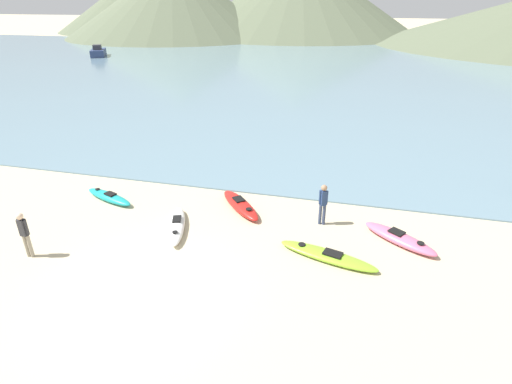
# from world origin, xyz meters

# --- Properties ---
(ground_plane) EXTENTS (400.00, 400.00, 0.00)m
(ground_plane) POSITION_xyz_m (0.00, 0.00, 0.00)
(ground_plane) COLOR #C6B793
(bay_water) EXTENTS (160.00, 70.00, 0.06)m
(bay_water) POSITION_xyz_m (0.00, 42.08, 0.03)
(bay_water) COLOR slate
(bay_water) RESTS_ON ground_plane
(far_hill_left) EXTENTS (42.43, 42.43, 14.19)m
(far_hill_left) POSITION_xyz_m (-53.36, 97.48, 7.09)
(far_hill_left) COLOR #5B664C
(far_hill_left) RESTS_ON ground_plane
(far_hill_midleft) EXTENTS (48.69, 48.69, 15.43)m
(far_hill_midleft) POSITION_xyz_m (-36.64, 83.34, 7.72)
(far_hill_midleft) COLOR #5B664C
(far_hill_midleft) RESTS_ON ground_plane
(kayak_on_sand_0) EXTENTS (2.47, 2.66, 0.40)m
(kayak_on_sand_0) POSITION_xyz_m (1.38, 5.62, 0.18)
(kayak_on_sand_0) COLOR red
(kayak_on_sand_0) RESTS_ON ground_plane
(kayak_on_sand_1) EXTENTS (3.47, 1.60, 0.31)m
(kayak_on_sand_1) POSITION_xyz_m (5.19, 2.93, 0.13)
(kayak_on_sand_1) COLOR #8CCC2D
(kayak_on_sand_1) RESTS_ON ground_plane
(kayak_on_sand_2) EXTENTS (1.51, 2.86, 0.39)m
(kayak_on_sand_2) POSITION_xyz_m (-0.46, 3.46, 0.17)
(kayak_on_sand_2) COLOR white
(kayak_on_sand_2) RESTS_ON ground_plane
(kayak_on_sand_3) EXTENTS (2.72, 2.23, 0.41)m
(kayak_on_sand_3) POSITION_xyz_m (7.56, 4.56, 0.18)
(kayak_on_sand_3) COLOR #E5668C
(kayak_on_sand_3) RESTS_ON ground_plane
(kayak_on_sand_4) EXTENTS (2.73, 1.47, 0.38)m
(kayak_on_sand_4) POSITION_xyz_m (-4.30, 4.95, 0.17)
(kayak_on_sand_4) COLOR teal
(kayak_on_sand_4) RESTS_ON ground_plane
(person_near_foreground) EXTENTS (0.33, 0.23, 1.65)m
(person_near_foreground) POSITION_xyz_m (-4.49, 0.61, 0.95)
(person_near_foreground) COLOR gray
(person_near_foreground) RESTS_ON ground_plane
(person_near_waterline) EXTENTS (0.33, 0.28, 1.65)m
(person_near_waterline) POSITION_xyz_m (4.76, 5.19, 0.95)
(person_near_waterline) COLOR #384260
(person_near_waterline) RESTS_ON ground_plane
(moored_boat_0) EXTENTS (3.84, 4.88, 1.67)m
(moored_boat_0) POSITION_xyz_m (-32.96, 46.93, 0.64)
(moored_boat_0) COLOR navy
(moored_boat_0) RESTS_ON bay_water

